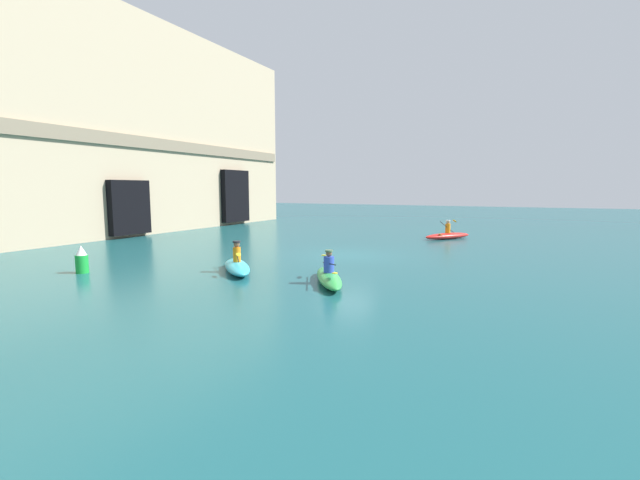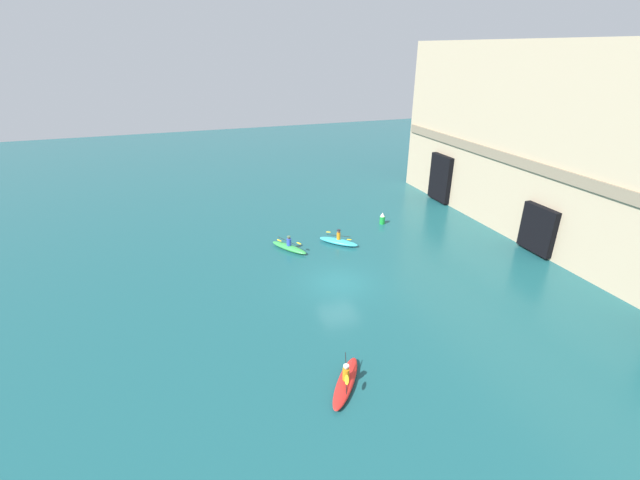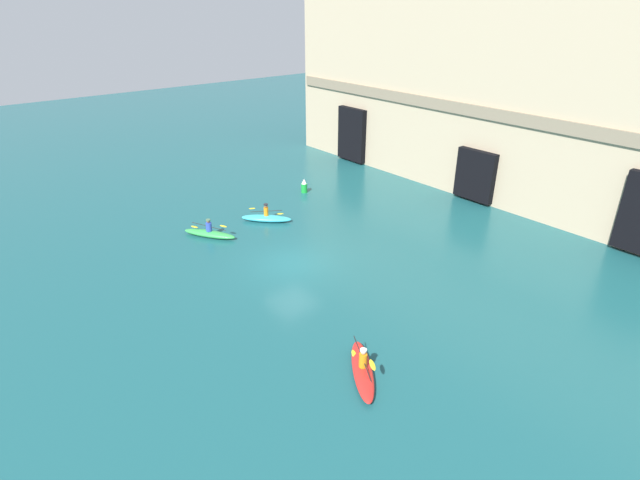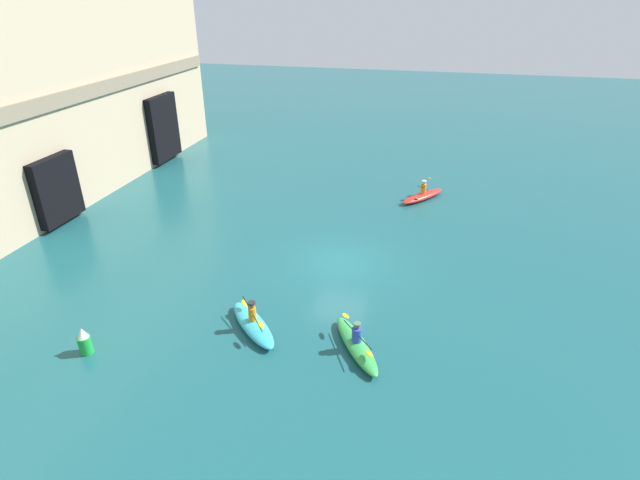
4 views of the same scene
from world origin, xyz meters
name	(u,v)px [view 2 (image 2 of 4)]	position (x,y,z in m)	size (l,w,h in m)	color
ground_plane	(339,282)	(0.00, 0.00, 0.00)	(120.00, 120.00, 0.00)	#195156
cliff_bluff	(588,151)	(0.11, 18.96, 7.24)	(37.17, 7.47, 14.56)	tan
kayak_red	(346,382)	(8.77, -3.13, 0.23)	(3.25, 2.67, 1.20)	red
kayak_cyan	(338,241)	(-5.58, 2.18, 0.24)	(2.91, 2.83, 1.19)	#33B2C6
kayak_green	(289,247)	(-5.82, -1.74, 0.24)	(3.23, 2.39, 1.13)	green
marker_buoy	(382,219)	(-8.23, 7.29, 0.48)	(0.45, 0.45, 1.04)	green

